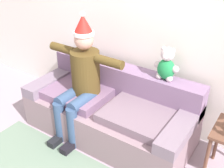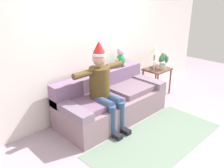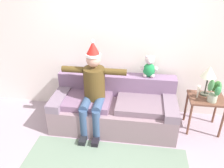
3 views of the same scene
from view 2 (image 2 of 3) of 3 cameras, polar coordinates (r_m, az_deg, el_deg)
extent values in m
plane|color=#A28E9E|center=(3.96, 10.17, -12.77)|extent=(10.00, 10.00, 0.00)
cube|color=silver|center=(4.43, -5.21, 10.24)|extent=(7.00, 0.10, 2.70)
cube|color=gray|center=(4.39, 0.11, -5.50)|extent=(2.03, 0.90, 0.43)
cube|color=slate|center=(4.45, -2.86, 0.48)|extent=(2.03, 0.24, 0.37)
cube|color=slate|center=(3.76, -9.85, -5.97)|extent=(0.22, 0.90, 0.13)
cube|color=slate|center=(4.90, 7.71, 0.81)|extent=(0.22, 0.90, 0.13)
cube|color=slate|center=(3.97, -4.12, -4.40)|extent=(0.81, 0.63, 0.10)
cube|color=slate|center=(4.55, 4.67, -0.91)|extent=(0.81, 0.63, 0.10)
cylinder|color=#503C1A|center=(3.95, -2.97, 0.40)|extent=(0.34, 0.34, 0.52)
sphere|color=tan|center=(3.82, -3.09, 6.00)|extent=(0.22, 0.22, 0.22)
cylinder|color=white|center=(3.80, -3.11, 7.12)|extent=(0.23, 0.23, 0.04)
cone|color=red|center=(3.78, -3.14, 8.73)|extent=(0.21, 0.21, 0.20)
sphere|color=white|center=(3.76, -3.17, 10.22)|extent=(0.06, 0.06, 0.06)
cylinder|color=#344A6F|center=(3.85, -2.05, -4.35)|extent=(0.14, 0.40, 0.14)
cylinder|color=#344A6F|center=(3.85, 0.03, -8.83)|extent=(0.13, 0.13, 0.53)
cube|color=black|center=(3.92, 0.86, -12.09)|extent=(0.10, 0.24, 0.08)
cylinder|color=#344A6F|center=(3.98, 0.09, -3.48)|extent=(0.14, 0.40, 0.14)
cylinder|color=#344A6F|center=(3.97, 2.12, -7.82)|extent=(0.13, 0.13, 0.53)
cube|color=black|center=(4.04, 2.91, -10.99)|extent=(0.10, 0.24, 0.08)
cylinder|color=#503C1A|center=(3.67, -7.02, 2.27)|extent=(0.34, 0.10, 0.10)
cylinder|color=#503C1A|center=(4.10, 0.55, 4.46)|extent=(0.34, 0.10, 0.10)
ellipsoid|color=#1F8746|center=(4.71, 2.03, 5.58)|extent=(0.20, 0.16, 0.24)
sphere|color=beige|center=(4.67, 2.05, 7.71)|extent=(0.15, 0.15, 0.15)
sphere|color=beige|center=(4.63, 2.59, 7.46)|extent=(0.07, 0.07, 0.07)
sphere|color=beige|center=(4.62, 1.61, 8.23)|extent=(0.05, 0.05, 0.05)
sphere|color=beige|center=(4.69, 2.51, 8.43)|extent=(0.05, 0.05, 0.05)
sphere|color=beige|center=(4.63, 1.12, 5.69)|extent=(0.08, 0.08, 0.08)
sphere|color=beige|center=(4.67, 1.77, 4.37)|extent=(0.08, 0.08, 0.08)
sphere|color=beige|center=(4.78, 2.91, 6.16)|extent=(0.08, 0.08, 0.08)
sphere|color=beige|center=(4.76, 2.78, 4.66)|extent=(0.08, 0.08, 0.08)
cube|color=brown|center=(5.36, 10.72, 3.48)|extent=(0.55, 0.45, 0.03)
cylinder|color=brown|center=(5.16, 10.68, -0.77)|extent=(0.04, 0.04, 0.57)
cylinder|color=brown|center=(5.55, 13.64, 0.57)|extent=(0.04, 0.04, 0.57)
cylinder|color=brown|center=(5.38, 7.28, 0.37)|extent=(0.04, 0.04, 0.57)
cylinder|color=brown|center=(5.75, 10.35, 1.59)|extent=(0.04, 0.04, 0.57)
cylinder|color=#484C3D|center=(5.38, 9.85, 3.97)|extent=(0.14, 0.14, 0.03)
cylinder|color=#42443B|center=(5.34, 9.95, 5.59)|extent=(0.02, 0.02, 0.29)
cone|color=#E7EAC9|center=(5.28, 10.11, 8.02)|extent=(0.24, 0.24, 0.18)
cylinder|color=#B0BCA3|center=(5.32, 11.96, 4.11)|extent=(0.14, 0.14, 0.12)
ellipsoid|color=#417F45|center=(5.31, 12.61, 6.13)|extent=(0.09, 0.15, 0.20)
ellipsoid|color=#427E3B|center=(5.33, 11.81, 6.10)|extent=(0.18, 0.13, 0.21)
ellipsoid|color=#357D4B|center=(5.26, 11.46, 5.95)|extent=(0.14, 0.17, 0.21)
ellipsoid|color=#427F46|center=(5.18, 12.04, 6.28)|extent=(0.14, 0.16, 0.20)
ellipsoid|color=#348649|center=(5.26, 12.93, 5.65)|extent=(0.15, 0.14, 0.21)
cylinder|color=beige|center=(5.20, 9.96, 3.80)|extent=(0.02, 0.02, 0.11)
cylinder|color=white|center=(5.17, 10.03, 4.89)|extent=(0.04, 0.04, 0.10)
cylinder|color=beige|center=(5.48, 11.38, 4.69)|extent=(0.02, 0.02, 0.13)
cylinder|color=white|center=(5.45, 11.47, 5.84)|extent=(0.04, 0.04, 0.10)
cube|color=slate|center=(3.95, 10.56, -12.89)|extent=(2.30, 1.05, 0.01)
camera|label=1|loc=(4.32, 40.31, 17.30)|focal=43.72mm
camera|label=3|loc=(3.18, 55.61, 17.25)|focal=36.34mm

